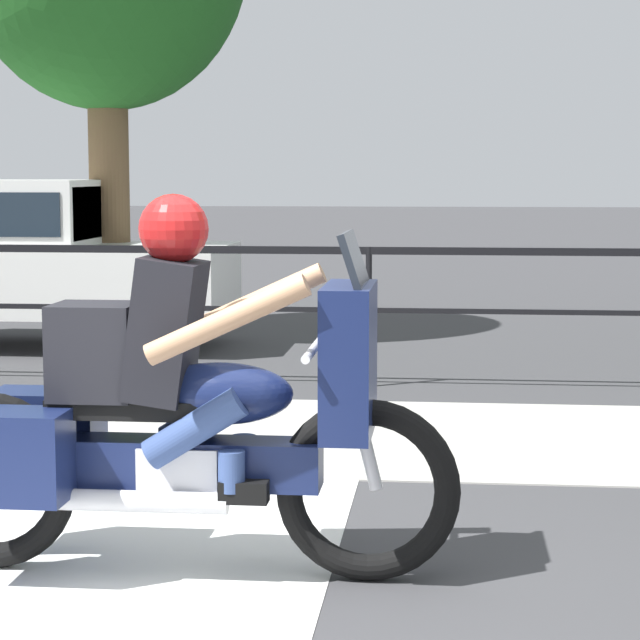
{
  "coord_description": "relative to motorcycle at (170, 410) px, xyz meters",
  "views": [
    {
      "loc": [
        0.63,
        -4.53,
        1.69
      ],
      "look_at": [
        0.07,
        0.85,
        1.06
      ],
      "focal_mm": 70.0,
      "sensor_mm": 36.0,
      "label": 1
    }
  ],
  "objects": [
    {
      "name": "motorcycle",
      "position": [
        0.0,
        0.0,
        0.0
      ],
      "size": [
        2.4,
        0.76,
        1.61
      ],
      "rotation": [
        0.0,
        0.0,
        -0.02
      ],
      "color": "black",
      "rests_on": "ground"
    },
    {
      "name": "ground_plane",
      "position": [
        0.53,
        -0.52,
        -0.71
      ],
      "size": [
        120.0,
        120.0,
        0.0
      ],
      "primitive_type": "plane",
      "color": "#38383A"
    },
    {
      "name": "sidewalk_band",
      "position": [
        0.53,
        2.88,
        -0.7
      ],
      "size": [
        44.0,
        2.4,
        0.01
      ],
      "primitive_type": "cube",
      "color": "#A8A59E",
      "rests_on": "ground"
    },
    {
      "name": "fence_railing",
      "position": [
        0.53,
        4.77,
        0.17
      ],
      "size": [
        36.0,
        0.05,
        1.12
      ],
      "color": "black",
      "rests_on": "ground"
    }
  ]
}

